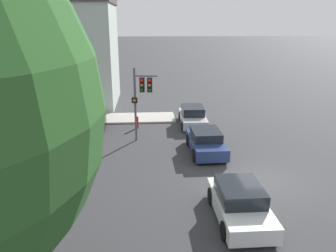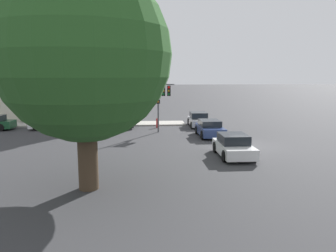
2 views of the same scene
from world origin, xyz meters
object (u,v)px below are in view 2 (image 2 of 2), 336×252
Objects in this scene: traffic_signal at (163,96)px; fire_hydrant at (157,123)px; crossing_car_1 at (210,129)px; crossing_car_2 at (199,120)px; street_tree at (84,55)px; parked_car_1 at (54,122)px; crossing_car_0 at (234,146)px; parked_car_0 at (111,121)px.

traffic_signal is 5.14× the size of fire_hydrant.
crossing_car_1 is 0.97× the size of crossing_car_2.
crossing_car_2 is (5.40, 0.03, 0.01)m from crossing_car_1.
street_tree is 2.36× the size of crossing_car_2.
traffic_signal reaches higher than parked_car_1.
traffic_signal is at bearing -170.44° from fire_hydrant.
crossing_car_0 is 12.25m from crossing_car_2.
street_tree is 19.93m from crossing_car_2.
fire_hydrant is at bearing -178.03° from parked_car_1.
traffic_signal is 5.51m from crossing_car_2.
fire_hydrant is (16.94, -3.80, -5.42)m from street_tree.
traffic_signal is at bearing -16.43° from street_tree.
parked_car_1 is at bearing -2.22° from parked_car_0.
traffic_signal reaches higher than crossing_car_1.
crossing_car_1 is 4.33× the size of fire_hydrant.
fire_hydrant is (0.22, -4.43, -0.23)m from parked_car_0.
street_tree is at bearing 167.36° from fire_hydrant.
parked_car_1 is at bearing 19.31° from street_tree.
parked_car_0 is (2.36, 4.86, -2.55)m from traffic_signal.
traffic_signal is 1.19× the size of crossing_car_0.
crossing_car_0 is at bearing -159.93° from fire_hydrant.
parked_car_0 reaches higher than parked_car_1.
crossing_car_2 is at bearing -24.37° from street_tree.
parked_car_0 is at bearing -179.54° from parked_car_1.
traffic_signal is (14.36, -4.23, -2.64)m from street_tree.
parked_car_1 is (2.40, 10.11, -2.57)m from traffic_signal.
traffic_signal is 1.19× the size of crossing_car_1.
street_tree reaches higher than crossing_car_0.
street_tree is 2.44× the size of crossing_car_0.
crossing_car_2 reaches higher than fire_hydrant.
parked_car_0 is at bearing 2.14° from street_tree.
crossing_car_0 is 14.39m from parked_car_0.
traffic_signal reaches higher than fire_hydrant.
fire_hydrant is at bearing -160.19° from crossing_car_0.
street_tree is at bearing 110.22° from parked_car_1.
street_tree reaches higher than crossing_car_2.
parked_car_0 reaches higher than fire_hydrant.
crossing_car_2 is 4.46× the size of fire_hydrant.
crossing_car_2 reaches higher than crossing_car_1.
parked_car_0 is 5.25m from parked_car_1.
parked_car_1 is (4.66, 13.84, 0.04)m from crossing_car_1.
crossing_car_2 is 8.60m from parked_car_0.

